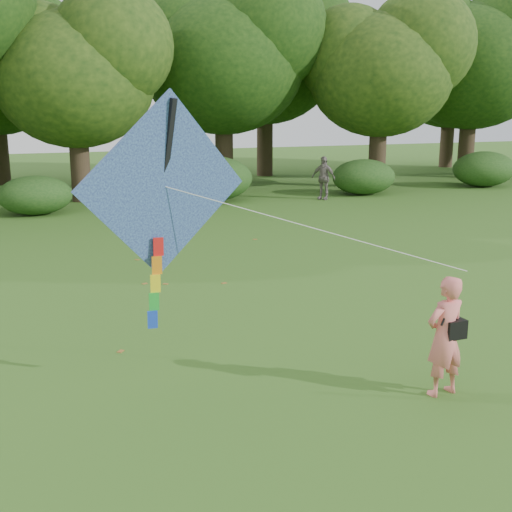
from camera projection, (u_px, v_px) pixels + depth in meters
name	position (u px, v px, depth m)	size (l,w,h in m)	color
ground	(393.00, 375.00, 9.50)	(100.00, 100.00, 0.00)	#265114
man_kite_flyer	(445.00, 336.00, 8.69)	(0.61, 0.40, 1.69)	#F17571
bystander_right	(323.00, 178.00, 27.14)	(1.07, 0.45, 1.83)	gray
crossbody_bag	(454.00, 328.00, 8.68)	(0.43, 0.20, 0.69)	black
flying_kite	(164.00, 189.00, 8.65)	(4.89, 2.23, 3.28)	#2946B3
tree_line	(149.00, 68.00, 29.49)	(54.70, 15.30, 9.48)	#3A2D1E
shrub_band	(123.00, 186.00, 24.94)	(39.15, 3.22, 1.88)	#264919
fallen_leaves	(251.00, 300.00, 13.16)	(9.01, 12.96, 0.01)	#8F5C27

